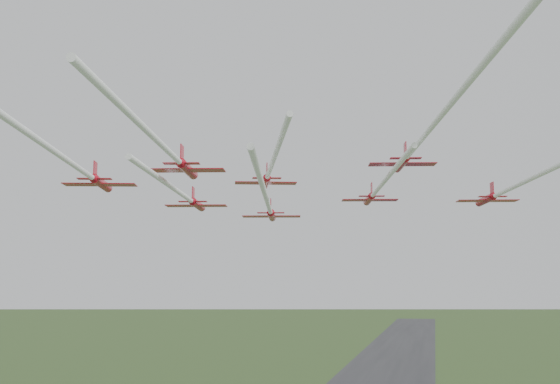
% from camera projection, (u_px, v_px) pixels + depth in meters
% --- Properties ---
extents(runway, '(38.00, 900.00, 0.04)m').
position_uv_depth(runway, '(388.00, 371.00, 285.76)').
color(runway, '#2D2D30').
rests_on(runway, ground).
extents(jet_lead, '(17.13, 66.01, 2.94)m').
position_uv_depth(jet_lead, '(268.00, 204.00, 102.48)').
color(jet_lead, red).
extents(jet_row2_left, '(11.91, 46.30, 2.74)m').
position_uv_depth(jet_row2_left, '(186.00, 197.00, 96.37)').
color(jet_row2_left, red).
extents(jet_row2_right, '(12.44, 47.15, 2.52)m').
position_uv_depth(jet_row2_right, '(377.00, 190.00, 96.42)').
color(jet_row2_right, red).
extents(jet_row3_left, '(20.66, 64.17, 2.89)m').
position_uv_depth(jet_row3_left, '(71.00, 162.00, 78.06)').
color(jet_row3_left, red).
extents(jet_row3_mid, '(15.27, 42.54, 2.47)m').
position_uv_depth(jet_row3_mid, '(269.00, 171.00, 85.06)').
color(jet_row3_mid, red).
extents(jet_row3_right, '(15.08, 66.17, 2.44)m').
position_uv_depth(jet_row3_right, '(528.00, 180.00, 77.83)').
color(jet_row3_right, red).
extents(jet_row4_left, '(11.96, 46.06, 2.66)m').
position_uv_depth(jet_row4_left, '(171.00, 154.00, 71.42)').
color(jet_row4_left, red).
extents(jet_row4_right, '(15.39, 65.36, 2.34)m').
position_uv_depth(jet_row4_right, '(430.00, 128.00, 63.92)').
color(jet_row4_right, red).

